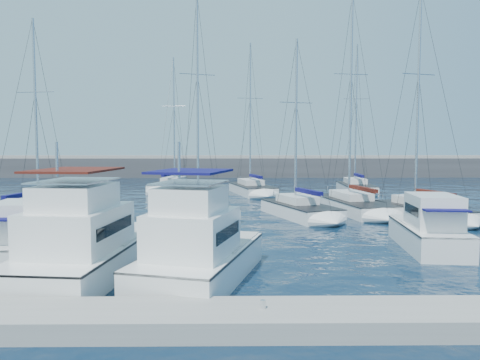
{
  "coord_description": "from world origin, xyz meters",
  "views": [
    {
      "loc": [
        -0.79,
        -23.83,
        5.21
      ],
      "look_at": [
        -0.47,
        5.19,
        3.0
      ],
      "focal_mm": 35.0,
      "sensor_mm": 36.0,
      "label": 1
    }
  ],
  "objects_px": {
    "sailboat_mid_a": "(33,214)",
    "sailboat_mid_d": "(353,205)",
    "sailboat_mid_c": "(300,210)",
    "sailboat_back_c": "(356,187)",
    "motor_yacht_port_outer": "(27,243)",
    "motor_yacht_port_inner": "(87,246)",
    "sailboat_mid_e": "(422,211)",
    "sailboat_mid_b": "(201,208)",
    "motor_yacht_stbd_inner": "(198,253)",
    "sailboat_back_a": "(172,186)",
    "sailboat_back_b": "(252,189)",
    "motor_yacht_stbd_outer": "(430,231)"
  },
  "relations": [
    {
      "from": "sailboat_mid_a",
      "to": "sailboat_mid_d",
      "type": "height_order",
      "value": "sailboat_mid_d"
    },
    {
      "from": "sailboat_mid_c",
      "to": "sailboat_back_c",
      "type": "distance_m",
      "value": 19.09
    },
    {
      "from": "motor_yacht_port_outer",
      "to": "motor_yacht_port_inner",
      "type": "distance_m",
      "value": 3.57
    },
    {
      "from": "sailboat_mid_a",
      "to": "sailboat_mid_d",
      "type": "relative_size",
      "value": 0.82
    },
    {
      "from": "motor_yacht_port_inner",
      "to": "sailboat_mid_a",
      "type": "distance_m",
      "value": 14.98
    },
    {
      "from": "motor_yacht_port_inner",
      "to": "sailboat_mid_c",
      "type": "xyz_separation_m",
      "value": [
        10.59,
        14.81,
        -0.62
      ]
    },
    {
      "from": "motor_yacht_port_outer",
      "to": "sailboat_mid_e",
      "type": "relative_size",
      "value": 0.36
    },
    {
      "from": "motor_yacht_port_outer",
      "to": "motor_yacht_port_inner",
      "type": "relative_size",
      "value": 0.59
    },
    {
      "from": "motor_yacht_port_inner",
      "to": "sailboat_mid_d",
      "type": "bearing_deg",
      "value": 54.98
    },
    {
      "from": "motor_yacht_port_inner",
      "to": "sailboat_mid_c",
      "type": "relative_size",
      "value": 0.76
    },
    {
      "from": "motor_yacht_port_outer",
      "to": "sailboat_mid_d",
      "type": "xyz_separation_m",
      "value": [
        18.24,
        15.57,
        -0.41
      ]
    },
    {
      "from": "motor_yacht_port_outer",
      "to": "sailboat_back_c",
      "type": "relative_size",
      "value": 0.36
    },
    {
      "from": "sailboat_mid_b",
      "to": "sailboat_mid_d",
      "type": "distance_m",
      "value": 11.78
    },
    {
      "from": "motor_yacht_stbd_inner",
      "to": "sailboat_mid_b",
      "type": "height_order",
      "value": "sailboat_mid_b"
    },
    {
      "from": "sailboat_back_c",
      "to": "motor_yacht_port_inner",
      "type": "bearing_deg",
      "value": -118.09
    },
    {
      "from": "sailboat_mid_a",
      "to": "sailboat_back_a",
      "type": "bearing_deg",
      "value": 82.0
    },
    {
      "from": "sailboat_mid_c",
      "to": "motor_yacht_port_inner",
      "type": "bearing_deg",
      "value": -144.95
    },
    {
      "from": "motor_yacht_stbd_inner",
      "to": "sailboat_mid_b",
      "type": "distance_m",
      "value": 16.71
    },
    {
      "from": "motor_yacht_port_outer",
      "to": "sailboat_back_c",
      "type": "distance_m",
      "value": 37.54
    },
    {
      "from": "sailboat_mid_e",
      "to": "sailboat_mid_b",
      "type": "bearing_deg",
      "value": 156.7
    },
    {
      "from": "sailboat_back_a",
      "to": "sailboat_back_c",
      "type": "height_order",
      "value": "sailboat_back_c"
    },
    {
      "from": "sailboat_mid_b",
      "to": "sailboat_mid_e",
      "type": "height_order",
      "value": "sailboat_mid_b"
    },
    {
      "from": "motor_yacht_stbd_inner",
      "to": "sailboat_mid_b",
      "type": "relative_size",
      "value": 0.49
    },
    {
      "from": "motor_yacht_stbd_inner",
      "to": "sailboat_mid_a",
      "type": "xyz_separation_m",
      "value": [
        -12.22,
        13.97,
        -0.61
      ]
    },
    {
      "from": "motor_yacht_port_inner",
      "to": "sailboat_back_b",
      "type": "xyz_separation_m",
      "value": [
        7.73,
        30.5,
        -0.6
      ]
    },
    {
      "from": "sailboat_mid_c",
      "to": "sailboat_back_a",
      "type": "xyz_separation_m",
      "value": [
        -11.67,
        18.97,
        0.01
      ]
    },
    {
      "from": "motor_yacht_stbd_outer",
      "to": "sailboat_mid_b",
      "type": "bearing_deg",
      "value": 143.04
    },
    {
      "from": "sailboat_back_a",
      "to": "sailboat_back_b",
      "type": "xyz_separation_m",
      "value": [
        8.81,
        -3.28,
        0.01
      ]
    },
    {
      "from": "sailboat_mid_e",
      "to": "sailboat_mid_a",
      "type": "bearing_deg",
      "value": 165.07
    },
    {
      "from": "sailboat_mid_a",
      "to": "sailboat_mid_b",
      "type": "relative_size",
      "value": 0.84
    },
    {
      "from": "sailboat_mid_b",
      "to": "sailboat_back_c",
      "type": "relative_size",
      "value": 1.02
    },
    {
      "from": "sailboat_mid_e",
      "to": "sailboat_back_b",
      "type": "bearing_deg",
      "value": 107.07
    },
    {
      "from": "motor_yacht_stbd_inner",
      "to": "sailboat_mid_d",
      "type": "bearing_deg",
      "value": 75.33
    },
    {
      "from": "sailboat_mid_e",
      "to": "sailboat_mid_c",
      "type": "bearing_deg",
      "value": 156.36
    },
    {
      "from": "sailboat_mid_b",
      "to": "sailboat_back_b",
      "type": "height_order",
      "value": "sailboat_mid_b"
    },
    {
      "from": "sailboat_mid_e",
      "to": "motor_yacht_stbd_inner",
      "type": "bearing_deg",
      "value": -151.17
    },
    {
      "from": "sailboat_mid_c",
      "to": "sailboat_back_c",
      "type": "bearing_deg",
      "value": 44.16
    },
    {
      "from": "motor_yacht_stbd_outer",
      "to": "sailboat_back_a",
      "type": "height_order",
      "value": "sailboat_back_a"
    },
    {
      "from": "motor_yacht_port_outer",
      "to": "sailboat_mid_c",
      "type": "distance_m",
      "value": 19.02
    },
    {
      "from": "sailboat_mid_a",
      "to": "sailboat_mid_e",
      "type": "bearing_deg",
      "value": 11.67
    },
    {
      "from": "sailboat_mid_d",
      "to": "sailboat_back_a",
      "type": "xyz_separation_m",
      "value": [
        -16.18,
        16.54,
        -0.02
      ]
    },
    {
      "from": "sailboat_mid_b",
      "to": "sailboat_mid_c",
      "type": "distance_m",
      "value": 7.19
    },
    {
      "from": "motor_yacht_stbd_outer",
      "to": "sailboat_mid_c",
      "type": "height_order",
      "value": "sailboat_mid_c"
    },
    {
      "from": "motor_yacht_stbd_inner",
      "to": "sailboat_back_b",
      "type": "height_order",
      "value": "sailboat_back_b"
    },
    {
      "from": "sailboat_back_a",
      "to": "sailboat_mid_b",
      "type": "bearing_deg",
      "value": -66.83
    },
    {
      "from": "sailboat_mid_d",
      "to": "motor_yacht_port_outer",
      "type": "bearing_deg",
      "value": -149.57
    },
    {
      "from": "sailboat_mid_e",
      "to": "sailboat_back_c",
      "type": "xyz_separation_m",
      "value": [
        0.07,
        18.07,
        -0.0
      ]
    },
    {
      "from": "sailboat_back_a",
      "to": "sailboat_back_c",
      "type": "relative_size",
      "value": 0.93
    },
    {
      "from": "sailboat_back_b",
      "to": "sailboat_back_c",
      "type": "distance_m",
      "value": 11.45
    },
    {
      "from": "motor_yacht_port_outer",
      "to": "sailboat_mid_a",
      "type": "xyz_separation_m",
      "value": [
        -4.55,
        11.17,
        -0.42
      ]
    }
  ]
}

